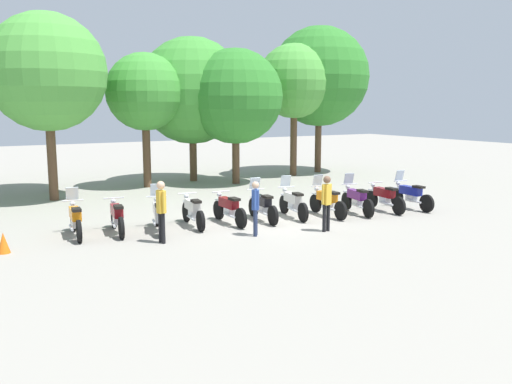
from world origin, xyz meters
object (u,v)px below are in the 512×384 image
(motorcycle_5, at_px, (262,205))
(tree_2, at_px, (47,74))
(motorcycle_1, at_px, (117,216))
(person_2, at_px, (161,207))
(motorcycle_2, at_px, (158,214))
(motorcycle_3, at_px, (193,210))
(motorcycle_8, at_px, (357,199))
(motorcycle_10, at_px, (410,195))
(motorcycle_0, at_px, (75,219))
(tree_1, at_px, (47,72))
(motorcycle_7, at_px, (327,201))
(tree_4, at_px, (192,91))
(motorcycle_4, at_px, (229,208))
(person_1, at_px, (327,199))
(motorcycle_6, at_px, (293,202))
(traffic_cone, at_px, (3,243))
(tree_5, at_px, (235,97))
(tree_6, at_px, (294,81))
(motorcycle_9, at_px, (384,197))
(tree_3, at_px, (145,92))
(person_0, at_px, (255,205))
(tree_7, at_px, (319,77))

(motorcycle_5, height_order, tree_2, tree_2)
(motorcycle_1, xyz_separation_m, person_2, (0.74, -1.80, 0.52))
(motorcycle_2, height_order, motorcycle_3, motorcycle_2)
(motorcycle_1, xyz_separation_m, tree_2, (-0.25, 9.26, 4.57))
(motorcycle_8, distance_m, motorcycle_10, 2.33)
(motorcycle_0, xyz_separation_m, tree_1, (0.54, 6.71, 4.51))
(motorcycle_7, bearing_deg, tree_4, 6.36)
(motorcycle_0, distance_m, motorcycle_4, 4.69)
(motorcycle_3, bearing_deg, motorcycle_5, -92.38)
(person_2, bearing_deg, motorcycle_0, -52.71)
(person_1, height_order, tree_1, tree_1)
(motorcycle_6, distance_m, traffic_cone, 8.99)
(tree_4, bearing_deg, motorcycle_5, -100.48)
(motorcycle_0, xyz_separation_m, motorcycle_4, (4.64, -0.68, -0.01))
(motorcycle_7, relative_size, tree_2, 0.32)
(motorcycle_6, relative_size, tree_5, 0.34)
(motorcycle_5, height_order, traffic_cone, motorcycle_5)
(motorcycle_6, bearing_deg, tree_6, -24.54)
(motorcycle_5, xyz_separation_m, tree_2, (-4.90, 9.90, 4.56))
(motorcycle_9, distance_m, person_2, 8.58)
(motorcycle_3, xyz_separation_m, motorcycle_4, (1.16, -0.23, 0.00))
(motorcycle_10, distance_m, tree_3, 12.59)
(motorcycle_7, xyz_separation_m, person_0, (-3.57, -1.29, 0.41))
(motorcycle_2, height_order, tree_3, tree_3)
(tree_6, distance_m, tree_7, 2.15)
(tree_2, height_order, tree_3, tree_2)
(motorcycle_10, height_order, person_2, person_2)
(motorcycle_1, distance_m, tree_4, 12.02)
(motorcycle_7, xyz_separation_m, tree_4, (-0.48, 10.38, 3.94))
(person_0, xyz_separation_m, person_2, (-2.66, 0.56, 0.09))
(motorcycle_9, xyz_separation_m, person_0, (-5.89, -0.96, 0.42))
(motorcycle_7, relative_size, tree_5, 0.34)
(motorcycle_4, xyz_separation_m, tree_7, (10.59, 9.65, 4.82))
(motorcycle_3, height_order, motorcycle_10, motorcycle_10)
(tree_5, height_order, tree_7, tree_7)
(person_0, relative_size, tree_6, 0.23)
(motorcycle_8, bearing_deg, motorcycle_9, -86.29)
(motorcycle_6, bearing_deg, motorcycle_7, -98.93)
(motorcycle_0, distance_m, tree_3, 10.38)
(motorcycle_3, distance_m, traffic_cone, 5.52)
(tree_6, bearing_deg, tree_3, -179.13)
(motorcycle_3, height_order, tree_7, tree_7)
(motorcycle_1, relative_size, motorcycle_5, 1.00)
(motorcycle_4, height_order, tree_5, tree_5)
(motorcycle_6, bearing_deg, person_1, -177.93)
(motorcycle_3, distance_m, tree_7, 15.81)
(person_1, bearing_deg, tree_7, 134.77)
(motorcycle_5, distance_m, motorcycle_8, 3.54)
(motorcycle_7, bearing_deg, person_2, 100.36)
(motorcycle_1, relative_size, motorcycle_3, 1.00)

